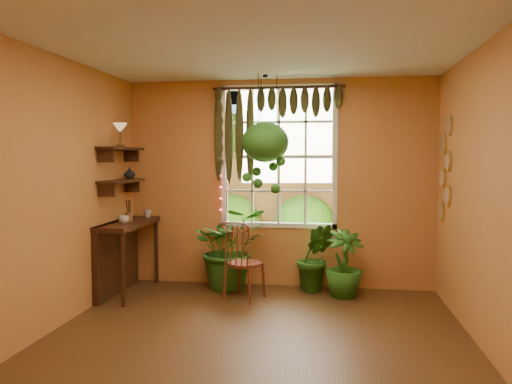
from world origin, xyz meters
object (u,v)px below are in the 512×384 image
at_px(potted_plant_left, 230,248).
at_px(potted_plant_mid, 315,257).
at_px(windsor_chair, 243,273).
at_px(counter_ledge, 120,249).
at_px(hanging_basket, 265,147).

bearing_deg(potted_plant_left, potted_plant_mid, 0.40).
distance_m(windsor_chair, potted_plant_left, 0.60).
distance_m(potted_plant_left, potted_plant_mid, 1.10).
bearing_deg(windsor_chair, counter_ledge, -162.58).
height_order(potted_plant_mid, hanging_basket, hanging_basket).
bearing_deg(windsor_chair, hanging_basket, 78.19).
bearing_deg(potted_plant_mid, windsor_chair, -148.98).
relative_size(windsor_chair, potted_plant_left, 1.03).
relative_size(counter_ledge, hanging_basket, 0.82).
bearing_deg(hanging_basket, potted_plant_left, 163.12).
height_order(windsor_chair, hanging_basket, hanging_basket).
height_order(counter_ledge, potted_plant_left, potted_plant_left).
height_order(counter_ledge, hanging_basket, hanging_basket).
relative_size(potted_plant_left, hanging_basket, 0.72).
relative_size(potted_plant_mid, hanging_basket, 0.59).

